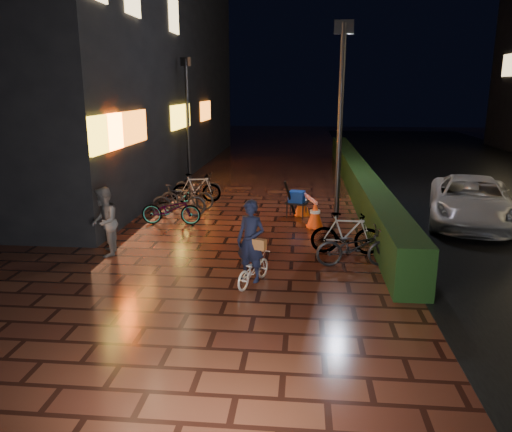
# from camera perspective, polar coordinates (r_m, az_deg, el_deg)

# --- Properties ---
(ground) EXTENTS (80.00, 80.00, 0.00)m
(ground) POSITION_cam_1_polar(r_m,az_deg,el_deg) (11.02, -1.72, -5.00)
(ground) COLOR #381911
(ground) RESTS_ON ground
(hedge) EXTENTS (0.70, 20.00, 1.00)m
(hedge) POSITION_cam_1_polar(r_m,az_deg,el_deg) (18.69, 11.48, 4.37)
(hedge) COLOR black
(hedge) RESTS_ON ground
(bystander_person) EXTENTS (0.76, 0.88, 1.56)m
(bystander_person) POSITION_cam_1_polar(r_m,az_deg,el_deg) (11.58, -16.95, -0.64)
(bystander_person) COLOR #535355
(bystander_person) RESTS_ON ground
(van) EXTENTS (3.14, 4.96, 1.28)m
(van) POSITION_cam_1_polar(r_m,az_deg,el_deg) (14.99, 23.37, 1.60)
(van) COLOR #B2B2B7
(van) RESTS_ON ground
(storefront_block) EXTENTS (12.09, 22.00, 9.00)m
(storefront_block) POSITION_cam_1_polar(r_m,az_deg,el_deg) (24.35, -21.76, 15.39)
(storefront_block) COLOR black
(storefront_block) RESTS_ON ground
(lamp_post_hedge) EXTENTS (0.52, 0.15, 5.41)m
(lamp_post_hedge) POSITION_cam_1_polar(r_m,az_deg,el_deg) (14.24, 9.62, 11.46)
(lamp_post_hedge) COLOR black
(lamp_post_hedge) RESTS_ON ground
(lamp_post_sf) EXTENTS (0.45, 0.23, 4.77)m
(lamp_post_sf) POSITION_cam_1_polar(r_m,az_deg,el_deg) (19.42, -7.82, 11.21)
(lamp_post_sf) COLOR black
(lamp_post_sf) RESTS_ON ground
(cyclist) EXTENTS (0.83, 1.23, 1.67)m
(cyclist) POSITION_cam_1_polar(r_m,az_deg,el_deg) (9.44, -0.47, -4.38)
(cyclist) COLOR silver
(cyclist) RESTS_ON ground
(traffic_barrier) EXTENTS (0.84, 1.78, 0.72)m
(traffic_barrier) POSITION_cam_1_polar(r_m,az_deg,el_deg) (14.17, 6.00, 0.85)
(traffic_barrier) COLOR #F0430C
(traffic_barrier) RESTS_ON ground
(cart_assembly) EXTENTS (0.73, 0.61, 1.12)m
(cart_assembly) POSITION_cam_1_polar(r_m,az_deg,el_deg) (14.48, 4.60, 2.05)
(cart_assembly) COLOR black
(cart_assembly) RESTS_ON ground
(parked_bikes_storefront) EXTENTS (1.78, 4.10, 0.96)m
(parked_bikes_storefront) POSITION_cam_1_polar(r_m,az_deg,el_deg) (15.57, -7.91, 2.36)
(parked_bikes_storefront) COLOR black
(parked_bikes_storefront) RESTS_ON ground
(parked_bikes_hedge) EXTENTS (1.77, 1.42, 0.96)m
(parked_bikes_hedge) POSITION_cam_1_polar(r_m,az_deg,el_deg) (11.04, 10.80, -2.75)
(parked_bikes_hedge) COLOR black
(parked_bikes_hedge) RESTS_ON ground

